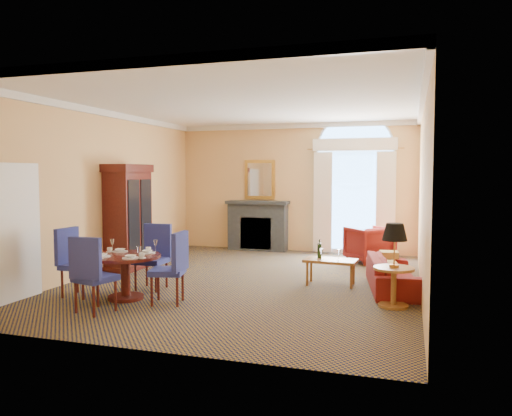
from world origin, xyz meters
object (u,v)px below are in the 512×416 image
(armoire, at_px, (128,219))
(armchair, at_px, (369,244))
(coffee_table, at_px, (330,261))
(side_table, at_px, (394,255))
(sofa, at_px, (393,274))
(dining_table, at_px, (125,266))

(armoire, relative_size, armchair, 2.47)
(coffee_table, relative_size, side_table, 0.77)
(side_table, bearing_deg, armoire, 164.71)
(side_table, bearing_deg, sofa, 92.60)
(coffee_table, bearing_deg, armchair, 83.57)
(dining_table, relative_size, armchair, 1.27)
(armchair, bearing_deg, dining_table, 13.55)
(dining_table, xyz_separation_m, armchair, (3.37, 4.44, -0.13))
(dining_table, distance_m, coffee_table, 3.48)
(armchair, xyz_separation_m, coffee_table, (-0.48, -2.51, 0.03))
(dining_table, relative_size, coffee_table, 1.18)
(dining_table, distance_m, side_table, 4.09)
(armchair, bearing_deg, armoire, -13.86)
(sofa, xyz_separation_m, coffee_table, (-1.07, 0.06, 0.15))
(coffee_table, xyz_separation_m, side_table, (1.12, -1.17, 0.35))
(coffee_table, bearing_deg, sofa, 0.93)
(coffee_table, distance_m, side_table, 1.65)
(sofa, relative_size, coffee_table, 2.02)
(armoire, distance_m, sofa, 5.34)
(armchair, bearing_deg, coffee_table, 39.98)
(coffee_table, bearing_deg, dining_table, -141.98)
(dining_table, xyz_separation_m, side_table, (4.01, 0.76, 0.25))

